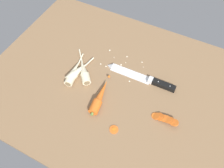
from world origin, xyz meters
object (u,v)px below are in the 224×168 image
Objects in this scene: chefs_knife at (139,76)px; carrot_slice_stray_near at (114,129)px; parsnip_front at (77,72)px; parsnip_mid_right at (73,73)px; whole_carrot at (100,97)px; parsnip_mid_left at (84,71)px; carrot_slice_stack at (164,119)px.

chefs_knife reaches higher than carrot_slice_stray_near.
carrot_slice_stray_near is at bearing -31.03° from parsnip_front.
parsnip_front and parsnip_mid_right have the same top height.
whole_carrot is 18.47cm from parsnip_mid_right.
parsnip_front reaches higher than chefs_knife.
whole_carrot is 1.17× the size of parsnip_mid_left.
chefs_knife is 23.93cm from carrot_slice_stack.
chefs_knife is 1.92× the size of parsnip_front.
whole_carrot is 1.88× the size of carrot_slice_stack.
parsnip_front is 45.39cm from carrot_slice_stack.
parsnip_mid_left is at bearing 38.77° from parsnip_front.
carrot_slice_stray_near is (29.40, -15.69, -1.62)cm from parsnip_mid_right.
parsnip_mid_left is at bearing 42.01° from parsnip_mid_right.
chefs_knife is 1.90× the size of parsnip_mid_left.
parsnip_front is at bearing 48.70° from parsnip_mid_right.
parsnip_front is 4.91× the size of carrot_slice_stray_near.
parsnip_front is at bearing -156.15° from chefs_knife.
whole_carrot is 17.87cm from parsnip_front.
parsnip_mid_left is 5.32cm from parsnip_mid_right.
chefs_knife is at bearing 25.19° from parsnip_mid_right.
carrot_slice_stack reaches higher than carrot_slice_stray_near.
whole_carrot reaches higher than parsnip_front.
parsnip_mid_right is 46.45cm from carrot_slice_stack.
carrot_slice_stray_near is (25.45, -19.24, -1.62)cm from parsnip_mid_left.
carrot_slice_stack is (42.43, -5.92, -0.56)cm from parsnip_mid_left.
parsnip_mid_right is at bearing 161.21° from whole_carrot.
carrot_slice_stack is (18.06, -15.69, 0.77)cm from chefs_knife.
parsnip_mid_left is at bearing 142.91° from carrot_slice_stray_near.
parsnip_front is 1.59× the size of carrot_slice_stack.
parsnip_mid_right is (-3.95, -3.56, 0.00)cm from parsnip_mid_left.
chefs_knife is at bearing 60.64° from whole_carrot.
carrot_slice_stray_near is at bearing -39.24° from whole_carrot.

